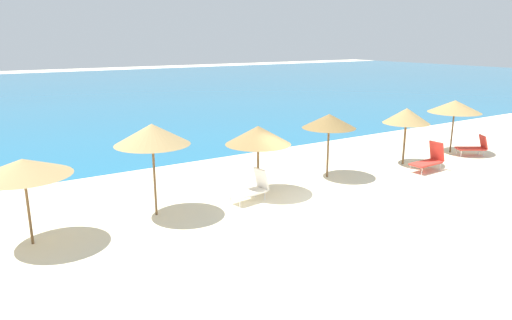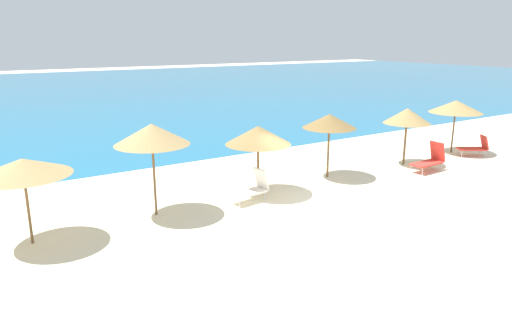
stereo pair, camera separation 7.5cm
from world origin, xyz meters
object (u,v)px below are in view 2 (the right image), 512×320
(beach_umbrella_3, at_px, (329,121))
(lounge_chair_2, at_px, (430,159))
(beach_umbrella_5, at_px, (456,107))
(lounge_chair_0, at_px, (252,188))
(beach_umbrella_2, at_px, (258,135))
(beach_umbrella_0, at_px, (23,167))
(lounge_chair_1, at_px, (475,147))
(beach_umbrella_1, at_px, (152,134))
(beach_umbrella_4, at_px, (407,116))

(beach_umbrella_3, distance_m, lounge_chair_2, 4.95)
(beach_umbrella_5, distance_m, lounge_chair_0, 12.30)
(beach_umbrella_2, relative_size, lounge_chair_0, 1.70)
(beach_umbrella_0, height_order, lounge_chair_0, beach_umbrella_0)
(lounge_chair_0, height_order, lounge_chair_1, lounge_chair_0)
(beach_umbrella_1, relative_size, lounge_chair_1, 2.01)
(beach_umbrella_4, height_order, lounge_chair_0, beach_umbrella_4)
(beach_umbrella_2, bearing_deg, lounge_chair_0, -137.08)
(lounge_chair_2, bearing_deg, beach_umbrella_5, -69.47)
(beach_umbrella_1, height_order, lounge_chair_0, beach_umbrella_1)
(lounge_chair_1, xyz_separation_m, lounge_chair_2, (-4.05, -0.54, 0.06))
(beach_umbrella_0, height_order, lounge_chair_1, beach_umbrella_0)
(beach_umbrella_0, relative_size, beach_umbrella_3, 0.96)
(lounge_chair_1, bearing_deg, beach_umbrella_5, 51.24)
(beach_umbrella_3, height_order, lounge_chair_2, beach_umbrella_3)
(beach_umbrella_2, height_order, beach_umbrella_4, beach_umbrella_4)
(beach_umbrella_3, height_order, lounge_chair_0, beach_umbrella_3)
(beach_umbrella_1, bearing_deg, beach_umbrella_4, -0.30)
(beach_umbrella_3, height_order, lounge_chair_1, beach_umbrella_3)
(beach_umbrella_4, xyz_separation_m, lounge_chair_2, (0.09, -1.32, -1.70))
(beach_umbrella_1, relative_size, beach_umbrella_2, 1.18)
(beach_umbrella_1, xyz_separation_m, beach_umbrella_5, (15.46, 0.20, -0.35))
(beach_umbrella_5, distance_m, lounge_chair_1, 2.15)
(beach_umbrella_3, relative_size, lounge_chair_1, 1.76)
(beach_umbrella_1, relative_size, beach_umbrella_5, 1.15)
(beach_umbrella_1, relative_size, beach_umbrella_4, 1.17)
(beach_umbrella_2, relative_size, beach_umbrella_4, 0.99)
(lounge_chair_1, bearing_deg, beach_umbrella_0, 120.94)
(beach_umbrella_0, distance_m, beach_umbrella_2, 7.62)
(beach_umbrella_4, xyz_separation_m, lounge_chair_1, (4.15, -0.78, -1.76))
(beach_umbrella_1, height_order, lounge_chair_1, beach_umbrella_1)
(beach_umbrella_1, bearing_deg, lounge_chair_2, -6.69)
(beach_umbrella_1, bearing_deg, beach_umbrella_2, 0.29)
(beach_umbrella_0, bearing_deg, beach_umbrella_3, 2.61)
(beach_umbrella_2, xyz_separation_m, beach_umbrella_4, (7.74, -0.08, 0.02))
(beach_umbrella_3, xyz_separation_m, beach_umbrella_4, (4.20, -0.34, -0.11))
(beach_umbrella_1, height_order, beach_umbrella_4, beach_umbrella_1)
(beach_umbrella_1, height_order, beach_umbrella_2, beach_umbrella_1)
(beach_umbrella_2, distance_m, lounge_chair_1, 12.05)
(beach_umbrella_1, xyz_separation_m, beach_umbrella_3, (7.46, 0.28, -0.33))
(beach_umbrella_2, bearing_deg, beach_umbrella_0, -178.12)
(beach_umbrella_5, xyz_separation_m, lounge_chair_1, (0.35, -1.04, -1.85))
(lounge_chair_0, bearing_deg, lounge_chair_2, -104.17)
(beach_umbrella_5, xyz_separation_m, lounge_chair_0, (-12.14, -0.73, -1.84))
(beach_umbrella_5, relative_size, lounge_chair_1, 1.76)
(beach_umbrella_1, xyz_separation_m, lounge_chair_1, (15.81, -0.84, -2.20))
(beach_umbrella_1, distance_m, lounge_chair_2, 12.03)
(beach_umbrella_0, relative_size, beach_umbrella_5, 0.97)
(beach_umbrella_2, distance_m, beach_umbrella_4, 7.74)
(lounge_chair_0, bearing_deg, beach_umbrella_5, -94.99)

